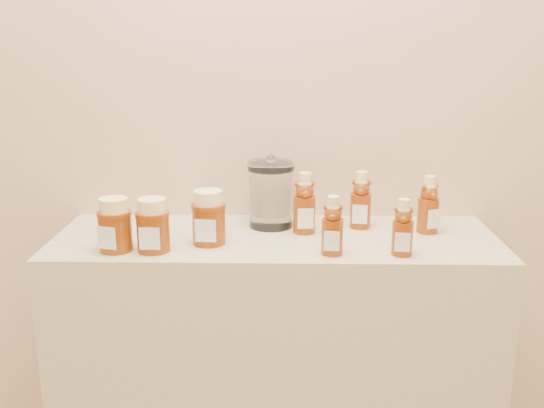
# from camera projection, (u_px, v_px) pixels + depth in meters

# --- Properties ---
(wall_back) EXTENTS (3.50, 0.02, 2.70)m
(wall_back) POSITION_uv_depth(u_px,v_px,m) (277.00, 63.00, 1.71)
(wall_back) COLOR #CAAC88
(wall_back) RESTS_ON ground
(display_table) EXTENTS (1.20, 0.40, 0.90)m
(display_table) POSITION_uv_depth(u_px,v_px,m) (275.00, 383.00, 1.76)
(display_table) COLOR #BBAD89
(display_table) RESTS_ON ground
(bear_bottle_back_left) EXTENTS (0.07, 0.07, 0.19)m
(bear_bottle_back_left) POSITION_uv_depth(u_px,v_px,m) (304.00, 199.00, 1.65)
(bear_bottle_back_left) COLOR #6B2708
(bear_bottle_back_left) RESTS_ON display_table
(bear_bottle_back_mid) EXTENTS (0.07, 0.07, 0.18)m
(bear_bottle_back_mid) POSITION_uv_depth(u_px,v_px,m) (361.00, 196.00, 1.70)
(bear_bottle_back_mid) COLOR #6B2708
(bear_bottle_back_mid) RESTS_ON display_table
(bear_bottle_back_right) EXTENTS (0.08, 0.08, 0.18)m
(bear_bottle_back_right) POSITION_uv_depth(u_px,v_px,m) (429.00, 201.00, 1.65)
(bear_bottle_back_right) COLOR #6B2708
(bear_bottle_back_right) RESTS_ON display_table
(bear_bottle_front_left) EXTENTS (0.06, 0.06, 0.17)m
(bear_bottle_front_left) POSITION_uv_depth(u_px,v_px,m) (333.00, 222.00, 1.49)
(bear_bottle_front_left) COLOR #6B2708
(bear_bottle_front_left) RESTS_ON display_table
(bear_bottle_front_right) EXTENTS (0.06, 0.06, 0.16)m
(bear_bottle_front_right) POSITION_uv_depth(u_px,v_px,m) (403.00, 224.00, 1.49)
(bear_bottle_front_right) COLOR #6B2708
(bear_bottle_front_right) RESTS_ON display_table
(honey_jar_left) EXTENTS (0.09, 0.09, 0.14)m
(honey_jar_left) POSITION_uv_depth(u_px,v_px,m) (153.00, 225.00, 1.52)
(honey_jar_left) COLOR #6B2708
(honey_jar_left) RESTS_ON display_table
(honey_jar_back) EXTENTS (0.10, 0.10, 0.14)m
(honey_jar_back) POSITION_uv_depth(u_px,v_px,m) (209.00, 217.00, 1.57)
(honey_jar_back) COLOR #6B2708
(honey_jar_back) RESTS_ON display_table
(honey_jar_front) EXTENTS (0.11, 0.11, 0.14)m
(honey_jar_front) POSITION_uv_depth(u_px,v_px,m) (115.00, 225.00, 1.52)
(honey_jar_front) COLOR #6B2708
(honey_jar_front) RESTS_ON display_table
(glass_canister) EXTENTS (0.17, 0.17, 0.20)m
(glass_canister) POSITION_uv_depth(u_px,v_px,m) (271.00, 192.00, 1.71)
(glass_canister) COLOR white
(glass_canister) RESTS_ON display_table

